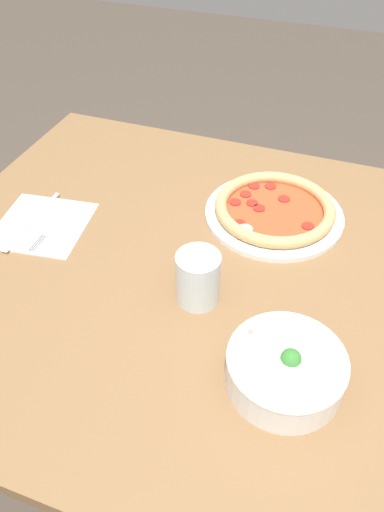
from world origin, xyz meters
TOP-DOWN VIEW (x-y plane):
  - ground_plane at (0.00, 0.00)m, footprint 8.00×8.00m
  - dining_table at (0.00, 0.00)m, footprint 1.29×0.98m
  - pizza at (-0.02, -0.21)m, footprint 0.30×0.30m
  - bowl at (-0.13, 0.20)m, footprint 0.18×0.18m
  - napkin at (0.44, -0.01)m, footprint 0.21×0.21m
  - fork at (0.41, -0.01)m, footprint 0.02×0.17m
  - knife at (0.46, -0.02)m, footprint 0.02×0.21m
  - glass at (0.05, 0.08)m, footprint 0.08×0.08m

SIDE VIEW (x-z plane):
  - ground_plane at x=0.00m, z-range 0.00..0.00m
  - dining_table at x=0.00m, z-range 0.29..1.07m
  - napkin at x=0.44m, z-range 0.78..0.78m
  - knife at x=0.46m, z-range 0.78..0.79m
  - fork at x=0.41m, z-range 0.78..0.79m
  - pizza at x=-0.02m, z-range 0.78..0.82m
  - bowl at x=-0.13m, z-range 0.78..0.85m
  - glass at x=0.05m, z-range 0.78..0.88m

